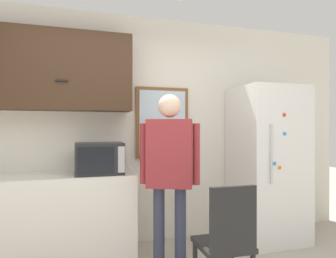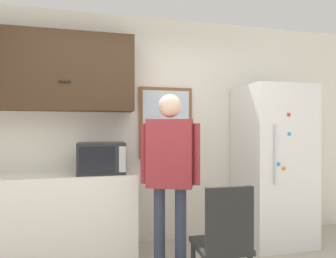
{
  "view_description": "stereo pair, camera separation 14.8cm",
  "coord_description": "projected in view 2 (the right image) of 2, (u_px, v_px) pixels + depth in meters",
  "views": [
    {
      "loc": [
        -0.55,
        -1.72,
        1.36
      ],
      "look_at": [
        0.27,
        0.99,
        1.35
      ],
      "focal_mm": 32.0,
      "sensor_mm": 36.0,
      "label": 1
    },
    {
      "loc": [
        -0.41,
        -1.76,
        1.36
      ],
      "look_at": [
        0.27,
        0.99,
        1.35
      ],
      "focal_mm": 32.0,
      "sensor_mm": 36.0,
      "label": 2
    }
  ],
  "objects": [
    {
      "name": "counter",
      "position": [
        24.0,
        219.0,
        2.99
      ],
      "size": [
        2.22,
        0.62,
        0.89
      ],
      "color": "silver",
      "rests_on": "ground_plane"
    },
    {
      "name": "back_wall",
      "position": [
        129.0,
        129.0,
        3.58
      ],
      "size": [
        6.0,
        0.06,
        2.7
      ],
      "color": "silver",
      "rests_on": "ground_plane"
    },
    {
      "name": "chair",
      "position": [
        224.0,
        239.0,
        2.3
      ],
      "size": [
        0.41,
        0.41,
        0.93
      ],
      "rotation": [
        0.0,
        0.0,
        3.11
      ],
      "color": "black",
      "rests_on": "ground_plane"
    },
    {
      "name": "refrigerator",
      "position": [
        272.0,
        164.0,
        3.6
      ],
      "size": [
        0.77,
        0.75,
        1.86
      ],
      "color": "white",
      "rests_on": "ground_plane"
    },
    {
      "name": "window",
      "position": [
        166.0,
        123.0,
        3.65
      ],
      "size": [
        0.66,
        0.05,
        0.86
      ],
      "color": "brown"
    },
    {
      "name": "upper_cabinets",
      "position": [
        27.0,
        71.0,
        3.13
      ],
      "size": [
        2.22,
        0.35,
        0.83
      ],
      "color": "#3D2819"
    },
    {
      "name": "person",
      "position": [
        170.0,
        162.0,
        2.89
      ],
      "size": [
        0.54,
        0.37,
        1.69
      ],
      "rotation": [
        0.0,
        0.0,
        -0.4
      ],
      "color": "#33384C",
      "rests_on": "ground_plane"
    },
    {
      "name": "microwave",
      "position": [
        101.0,
        158.0,
        3.1
      ],
      "size": [
        0.48,
        0.4,
        0.32
      ],
      "color": "#232326",
      "rests_on": "counter"
    }
  ]
}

